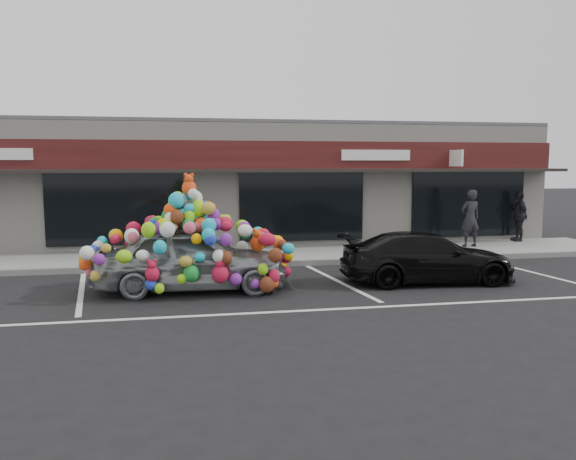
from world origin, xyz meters
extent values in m
plane|color=black|center=(0.00, 0.00, 0.00)|extent=(90.00, 90.00, 0.00)
cube|color=silver|center=(0.00, 8.50, 2.10)|extent=(24.00, 6.00, 4.20)
cube|color=#59595B|center=(0.00, 8.50, 4.25)|extent=(24.00, 6.00, 0.12)
cube|color=#350E0E|center=(0.00, 5.42, 3.15)|extent=(24.00, 0.18, 0.90)
cube|color=black|center=(0.00, 4.90, 2.65)|extent=(24.00, 1.20, 0.10)
cube|color=white|center=(8.20, 4.95, 3.05)|extent=(0.08, 0.95, 0.55)
cube|color=white|center=(5.50, 5.30, 3.15)|extent=(2.40, 0.04, 0.35)
cube|color=black|center=(-3.00, 5.47, 1.45)|extent=(4.20, 0.12, 2.30)
cube|color=black|center=(3.00, 5.47, 1.45)|extent=(4.20, 0.12, 2.30)
cube|color=black|center=(9.00, 5.47, 1.45)|extent=(4.20, 0.12, 2.30)
cube|color=#9A9A95|center=(0.00, 4.00, 0.07)|extent=(26.00, 3.00, 0.15)
cube|color=slate|center=(0.00, 2.50, 0.07)|extent=(26.00, 0.18, 0.16)
cube|color=silver|center=(-3.20, 0.20, 0.00)|extent=(0.73, 4.37, 0.01)
cube|color=silver|center=(2.80, 0.20, 0.00)|extent=(0.73, 4.37, 0.01)
cube|color=silver|center=(8.20, 0.20, 0.00)|extent=(0.73, 4.37, 0.01)
cube|color=silver|center=(2.00, -2.30, 0.00)|extent=(14.00, 0.12, 0.01)
imported|color=#A2A6AC|center=(-0.76, -0.07, 0.73)|extent=(1.93, 4.38, 1.47)
ellipsoid|color=red|center=(-0.76, -0.07, 2.02)|extent=(1.38, 1.87, 1.10)
sphere|color=#FAC400|center=(0.75, -0.22, 1.06)|extent=(0.34, 0.34, 0.34)
sphere|color=blue|center=(-0.16, -1.01, 0.55)|extent=(0.36, 0.36, 0.36)
sphere|color=#289D55|center=(-1.56, 0.87, 0.60)|extent=(0.30, 0.30, 0.30)
sphere|color=#EB5677|center=(-0.76, -0.07, 2.52)|extent=(0.32, 0.32, 0.32)
sphere|color=#FF3F1D|center=(-2.05, 0.03, 1.07)|extent=(0.30, 0.30, 0.30)
imported|color=black|center=(4.90, -0.22, 0.61)|extent=(1.99, 4.31, 1.22)
imported|color=#232328|center=(8.34, 4.08, 1.09)|extent=(0.72, 0.51, 1.87)
imported|color=#28262C|center=(10.69, 5.00, 1.03)|extent=(1.08, 0.54, 1.77)
camera|label=1|loc=(-0.91, -12.79, 2.88)|focal=35.00mm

